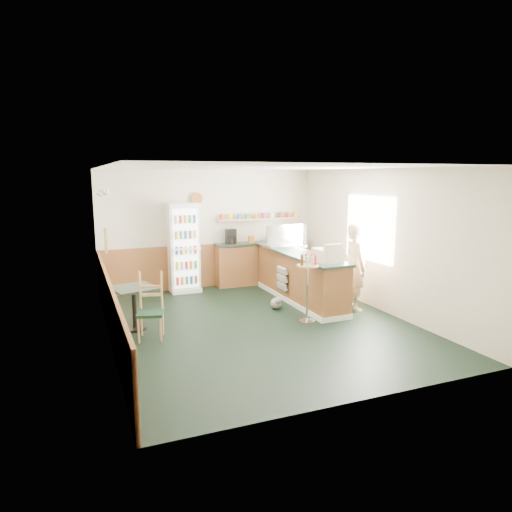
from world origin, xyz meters
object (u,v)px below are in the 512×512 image
condiment_stand (308,278)px  cash_register (327,255)px  shopkeeper (355,267)px  display_case (285,236)px  cafe_table (134,300)px  cafe_chair (149,304)px  drinks_fridge (184,248)px

condiment_stand → cash_register: bearing=21.9°
shopkeeper → condiment_stand: bearing=113.5°
display_case → cafe_table: (-3.40, -1.29, -0.74)m
cash_register → cafe_chair: (-3.22, 0.04, -0.58)m
display_case → condiment_stand: 2.12m
drinks_fridge → cafe_chair: 2.99m
shopkeeper → cafe_chair: size_ratio=1.57×
cash_register → cafe_table: (-3.40, 0.52, -0.62)m
drinks_fridge → cafe_table: size_ratio=2.45×
shopkeeper → cafe_chair: 3.93m
condiment_stand → cafe_table: bearing=166.0°
cafe_table → condiment_stand: bearing=-14.0°
drinks_fridge → display_case: drinks_fridge is taller
display_case → cash_register: (0.00, -1.81, -0.12)m
display_case → shopkeeper: size_ratio=0.52×
display_case → condiment_stand: display_case is taller
cafe_chair → display_case: bearing=44.4°
shopkeeper → cafe_table: (-4.10, 0.39, -0.32)m
shopkeeper → cafe_table: bearing=92.7°
drinks_fridge → condiment_stand: 3.32m
cash_register → drinks_fridge: bearing=124.1°
drinks_fridge → shopkeeper: size_ratio=1.18×
cash_register → shopkeeper: shopkeeper is taller
condiment_stand → cafe_table: size_ratio=1.49×
condiment_stand → cafe_chair: bearing=175.0°
cafe_chair → shopkeeper: bearing=17.0°
cafe_table → drinks_fridge: bearing=58.3°
cash_register → cafe_table: cash_register is taller
condiment_stand → cafe_chair: size_ratio=1.13×
shopkeeper → cash_register: bearing=108.5°
cash_register → condiment_stand: 0.64m
cash_register → condiment_stand: (-0.51, -0.20, -0.34)m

